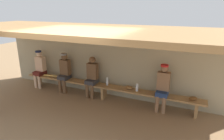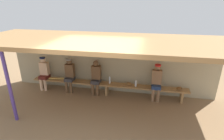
{
  "view_description": "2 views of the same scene",
  "coord_description": "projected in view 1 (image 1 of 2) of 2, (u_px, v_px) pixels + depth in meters",
  "views": [
    {
      "loc": [
        2.57,
        -3.64,
        2.8
      ],
      "look_at": [
        0.34,
        1.43,
        1.04
      ],
      "focal_mm": 31.5,
      "sensor_mm": 36.0,
      "label": 1
    },
    {
      "loc": [
        1.4,
        -4.4,
        3.37
      ],
      "look_at": [
        0.24,
        1.38,
        1.09
      ],
      "focal_mm": 28.38,
      "sensor_mm": 36.0,
      "label": 2
    }
  ],
  "objects": [
    {
      "name": "player_near_post",
      "position": [
        64.0,
        71.0,
        6.71
      ],
      "size": [
        0.34,
        0.42,
        1.34
      ],
      "color": "#333338",
      "rests_on": "ground"
    },
    {
      "name": "dugout_roof",
      "position": [
        88.0,
        30.0,
        4.94
      ],
      "size": [
        8.0,
        2.8,
        0.12
      ],
      "primitive_type": "cube",
      "color": "#9E7547",
      "rests_on": "back_wall"
    },
    {
      "name": "baseball_glove_tan",
      "position": [
        129.0,
        88.0,
        5.92
      ],
      "size": [
        0.29,
        0.26,
        0.09
      ],
      "primitive_type": "ellipsoid",
      "rotation": [
        0.0,
        0.0,
        5.83
      ],
      "color": "olive",
      "rests_on": "bench"
    },
    {
      "name": "water_bottle_clear",
      "position": [
        107.0,
        81.0,
        6.18
      ],
      "size": [
        0.07,
        0.07,
        0.27
      ],
      "color": "silver",
      "rests_on": "bench"
    },
    {
      "name": "player_middle",
      "position": [
        163.0,
        86.0,
        5.44
      ],
      "size": [
        0.34,
        0.42,
        1.34
      ],
      "color": "navy",
      "rests_on": "ground"
    },
    {
      "name": "back_wall",
      "position": [
        109.0,
        62.0,
        6.42
      ],
      "size": [
        8.0,
        0.2,
        2.2
      ],
      "primitive_type": "cube",
      "color": "tan",
      "rests_on": "ground"
    },
    {
      "name": "baseball_glove_worn",
      "position": [
        193.0,
        98.0,
        5.21
      ],
      "size": [
        0.29,
        0.29,
        0.09
      ],
      "primitive_type": "ellipsoid",
      "rotation": [
        0.0,
        0.0,
        3.92
      ],
      "color": "brown",
      "rests_on": "bench"
    },
    {
      "name": "ground_plane",
      "position": [
        77.0,
        123.0,
        5.01
      ],
      "size": [
        24.0,
        24.0,
        0.0
      ],
      "primitive_type": "plane",
      "color": "#8C6D4C"
    },
    {
      "name": "baseball_bat",
      "position": [
        54.0,
        76.0,
        6.96
      ],
      "size": [
        0.82,
        0.2,
        0.07
      ],
      "primitive_type": "cylinder",
      "rotation": [
        0.0,
        1.57,
        0.17
      ],
      "color": "tan",
      "rests_on": "bench"
    },
    {
      "name": "player_shirtless_tan",
      "position": [
        92.0,
        75.0,
        6.31
      ],
      "size": [
        0.34,
        0.42,
        1.34
      ],
      "color": "#333338",
      "rests_on": "ground"
    },
    {
      "name": "player_with_sunglasses",
      "position": [
        40.0,
        67.0,
        7.14
      ],
      "size": [
        0.34,
        0.42,
        1.34
      ],
      "color": "#591E19",
      "rests_on": "ground"
    },
    {
      "name": "bench",
      "position": [
        104.0,
        87.0,
        6.24
      ],
      "size": [
        6.0,
        0.36,
        0.46
      ],
      "color": "#9E7547",
      "rests_on": "ground"
    },
    {
      "name": "water_bottle_green",
      "position": [
        137.0,
        88.0,
        5.75
      ],
      "size": [
        0.08,
        0.08,
        0.23
      ],
      "color": "silver",
      "rests_on": "bench"
    }
  ]
}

